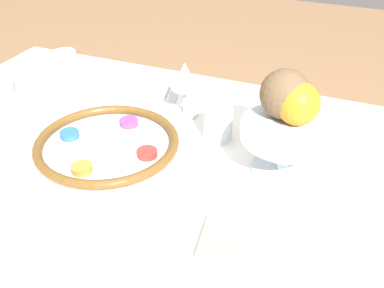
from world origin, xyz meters
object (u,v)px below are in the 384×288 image
(napkin_roll, at_px, (85,232))
(cup_far, at_px, (66,64))
(seder_plate, at_px, (107,144))
(coconut, at_px, (285,94))
(fruit_stand, at_px, (286,136))
(wine_glass, at_px, (185,78))
(bread_plate, at_px, (229,245))
(orange_fruit, at_px, (298,103))
(cup_mid, at_px, (218,124))

(napkin_roll, distance_m, cup_far, 0.68)
(seder_plate, xyz_separation_m, coconut, (0.35, 0.10, 0.14))
(fruit_stand, bearing_deg, seder_plate, -169.09)
(wine_glass, bearing_deg, coconut, -23.39)
(wine_glass, xyz_separation_m, bread_plate, (0.24, -0.38, -0.09))
(wine_glass, relative_size, napkin_roll, 0.92)
(coconut, relative_size, napkin_roll, 0.66)
(orange_fruit, xyz_separation_m, cup_mid, (-0.17, 0.05, -0.11))
(coconut, xyz_separation_m, bread_plate, (-0.02, -0.27, -0.15))
(coconut, height_order, cup_mid, coconut)
(wine_glass, relative_size, orange_fruit, 1.63)
(bread_plate, bearing_deg, cup_mid, 112.76)
(coconut, bearing_deg, seder_plate, -164.59)
(fruit_stand, distance_m, cup_mid, 0.18)
(fruit_stand, distance_m, orange_fruit, 0.07)
(fruit_stand, distance_m, bread_plate, 0.26)
(wine_glass, distance_m, bread_plate, 0.46)
(wine_glass, xyz_separation_m, cup_mid, (0.11, -0.07, -0.06))
(seder_plate, bearing_deg, cup_mid, 33.54)
(wine_glass, distance_m, cup_mid, 0.14)
(seder_plate, bearing_deg, coconut, 15.41)
(wine_glass, relative_size, cup_far, 1.84)
(seder_plate, bearing_deg, cup_far, 137.00)
(bread_plate, distance_m, napkin_roll, 0.24)
(wine_glass, bearing_deg, napkin_roll, -88.23)
(orange_fruit, distance_m, cup_far, 0.72)
(fruit_stand, bearing_deg, cup_far, 162.35)
(fruit_stand, distance_m, napkin_roll, 0.41)
(cup_mid, bearing_deg, napkin_roll, -103.98)
(orange_fruit, relative_size, coconut, 0.86)
(napkin_roll, bearing_deg, coconut, 55.10)
(cup_mid, bearing_deg, cup_far, 163.76)
(wine_glass, relative_size, coconut, 1.40)
(bread_plate, bearing_deg, napkin_roll, -161.33)
(coconut, height_order, bread_plate, coconut)
(seder_plate, bearing_deg, fruit_stand, 10.91)
(bread_plate, height_order, napkin_roll, napkin_roll)
(orange_fruit, xyz_separation_m, coconut, (-0.03, 0.01, 0.01))
(wine_glass, bearing_deg, bread_plate, -57.75)
(orange_fruit, height_order, bread_plate, orange_fruit)
(seder_plate, xyz_separation_m, orange_fruit, (0.38, 0.08, 0.14))
(seder_plate, distance_m, napkin_roll, 0.27)
(coconut, bearing_deg, wine_glass, 156.61)
(coconut, bearing_deg, bread_plate, -93.31)
(seder_plate, distance_m, coconut, 0.39)
(orange_fruit, bearing_deg, cup_far, 163.51)
(cup_far, bearing_deg, orange_fruit, -16.49)
(fruit_stand, bearing_deg, wine_glass, 153.42)
(orange_fruit, bearing_deg, napkin_roll, -129.16)
(wine_glass, height_order, napkin_roll, wine_glass)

